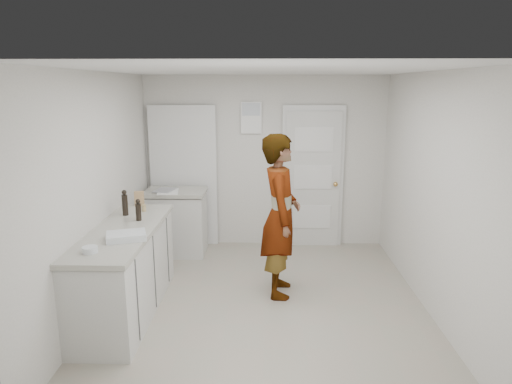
{
  "coord_description": "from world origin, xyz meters",
  "views": [
    {
      "loc": [
        0.01,
        -4.63,
        2.36
      ],
      "look_at": [
        -0.1,
        0.4,
        1.18
      ],
      "focal_mm": 32.0,
      "sensor_mm": 36.0,
      "label": 1
    }
  ],
  "objects_px": {
    "baking_dish": "(126,236)",
    "person": "(280,216)",
    "oil_cruet_a": "(138,210)",
    "spice_jar": "(144,208)",
    "egg_bowl": "(90,250)",
    "oil_cruet_b": "(125,203)",
    "cake_mix_box": "(139,199)"
  },
  "relations": [
    {
      "from": "baking_dish",
      "to": "person",
      "type": "bearing_deg",
      "value": 28.94
    },
    {
      "from": "baking_dish",
      "to": "oil_cruet_a",
      "type": "bearing_deg",
      "value": 94.55
    },
    {
      "from": "person",
      "to": "baking_dish",
      "type": "height_order",
      "value": "person"
    },
    {
      "from": "oil_cruet_a",
      "to": "baking_dish",
      "type": "relative_size",
      "value": 0.57
    },
    {
      "from": "spice_jar",
      "to": "oil_cruet_a",
      "type": "height_order",
      "value": "oil_cruet_a"
    },
    {
      "from": "baking_dish",
      "to": "egg_bowl",
      "type": "relative_size",
      "value": 3.13
    },
    {
      "from": "oil_cruet_b",
      "to": "baking_dish",
      "type": "distance_m",
      "value": 0.86
    },
    {
      "from": "person",
      "to": "spice_jar",
      "type": "xyz_separation_m",
      "value": [
        -1.58,
        0.16,
        0.04
      ]
    },
    {
      "from": "spice_jar",
      "to": "baking_dish",
      "type": "bearing_deg",
      "value": -84.82
    },
    {
      "from": "person",
      "to": "baking_dish",
      "type": "xyz_separation_m",
      "value": [
        -1.49,
        -0.83,
        0.03
      ]
    },
    {
      "from": "cake_mix_box",
      "to": "person",
      "type": "bearing_deg",
      "value": -20.19
    },
    {
      "from": "person",
      "to": "egg_bowl",
      "type": "distance_m",
      "value": 2.08
    },
    {
      "from": "person",
      "to": "baking_dish",
      "type": "bearing_deg",
      "value": 120.16
    },
    {
      "from": "cake_mix_box",
      "to": "baking_dish",
      "type": "height_order",
      "value": "cake_mix_box"
    },
    {
      "from": "cake_mix_box",
      "to": "oil_cruet_b",
      "type": "bearing_deg",
      "value": -103.63
    },
    {
      "from": "person",
      "to": "spice_jar",
      "type": "distance_m",
      "value": 1.59
    },
    {
      "from": "spice_jar",
      "to": "egg_bowl",
      "type": "bearing_deg",
      "value": -95.26
    },
    {
      "from": "cake_mix_box",
      "to": "oil_cruet_b",
      "type": "distance_m",
      "value": 0.42
    },
    {
      "from": "cake_mix_box",
      "to": "oil_cruet_b",
      "type": "xyz_separation_m",
      "value": [
        -0.05,
        -0.41,
        0.05
      ]
    },
    {
      "from": "oil_cruet_a",
      "to": "spice_jar",
      "type": "bearing_deg",
      "value": 96.22
    },
    {
      "from": "oil_cruet_b",
      "to": "baking_dish",
      "type": "bearing_deg",
      "value": -72.7
    },
    {
      "from": "person",
      "to": "baking_dish",
      "type": "distance_m",
      "value": 1.71
    },
    {
      "from": "oil_cruet_a",
      "to": "oil_cruet_b",
      "type": "xyz_separation_m",
      "value": [
        -0.21,
        0.2,
        0.03
      ]
    },
    {
      "from": "cake_mix_box",
      "to": "egg_bowl",
      "type": "distance_m",
      "value": 1.59
    },
    {
      "from": "cake_mix_box",
      "to": "oil_cruet_a",
      "type": "height_order",
      "value": "oil_cruet_a"
    },
    {
      "from": "oil_cruet_b",
      "to": "baking_dish",
      "type": "xyz_separation_m",
      "value": [
        0.25,
        -0.82,
        -0.11
      ]
    },
    {
      "from": "spice_jar",
      "to": "cake_mix_box",
      "type": "bearing_deg",
      "value": 115.98
    },
    {
      "from": "oil_cruet_b",
      "to": "oil_cruet_a",
      "type": "bearing_deg",
      "value": -44.14
    },
    {
      "from": "cake_mix_box",
      "to": "spice_jar",
      "type": "distance_m",
      "value": 0.27
    },
    {
      "from": "person",
      "to": "oil_cruet_a",
      "type": "xyz_separation_m",
      "value": [
        -1.54,
        -0.21,
        0.11
      ]
    },
    {
      "from": "baking_dish",
      "to": "egg_bowl",
      "type": "xyz_separation_m",
      "value": [
        -0.21,
        -0.36,
        -0.0
      ]
    },
    {
      "from": "person",
      "to": "oil_cruet_a",
      "type": "height_order",
      "value": "person"
    }
  ]
}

